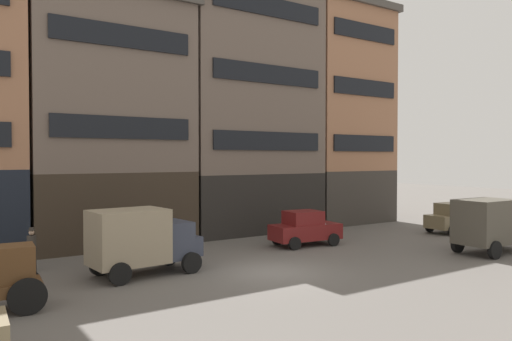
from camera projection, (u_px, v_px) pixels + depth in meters
The scene contains 9 objects.
ground_plane at pixel (272, 272), 19.86m from camera, with size 120.00×120.00×0.00m, color #605B56.
building_center_left at pixel (106, 119), 26.64m from camera, with size 8.78×6.33×13.33m.
building_center_right at pixel (242, 104), 31.51m from camera, with size 9.50×6.33×16.00m.
building_far_right at pixel (335, 114), 36.01m from camera, with size 7.31×6.33×15.61m.
delivery_truck_near at pixel (142, 239), 19.26m from camera, with size 4.47×2.42×2.62m.
delivery_truck_far at pixel (492, 224), 23.80m from camera, with size 4.39×2.21×2.62m.
sedan_dark at pixel (454, 218), 30.27m from camera, with size 3.81×2.10×1.83m.
sedan_light at pixel (305, 228), 25.79m from camera, with size 3.85×2.17×1.83m.
pedestrian_officer at pixel (32, 248), 19.83m from camera, with size 0.36×0.36×1.79m.
Camera 1 is at (-11.56, -16.02, 4.61)m, focal length 34.49 mm.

